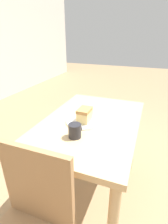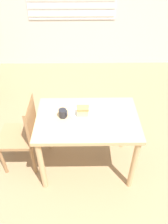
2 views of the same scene
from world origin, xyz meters
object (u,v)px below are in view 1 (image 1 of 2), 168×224
at_px(dining_table_near, 91,134).
at_px(cake_slice, 84,115).
at_px(coffee_mug, 75,130).
at_px(plate, 83,122).

relative_size(dining_table_near, cake_slice, 8.67).
xyz_separation_m(dining_table_near, coffee_mug, (-0.25, 0.02, 0.17)).
bearing_deg(plate, dining_table_near, -43.19).
xyz_separation_m(dining_table_near, cake_slice, (-0.05, 0.03, 0.18)).
height_order(plate, coffee_mug, coffee_mug).
xyz_separation_m(cake_slice, coffee_mug, (-0.20, -0.01, -0.02)).
height_order(dining_table_near, cake_slice, cake_slice).
height_order(plate, cake_slice, cake_slice).
height_order(cake_slice, coffee_mug, cake_slice).
xyz_separation_m(plate, coffee_mug, (-0.20, -0.03, 0.04)).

